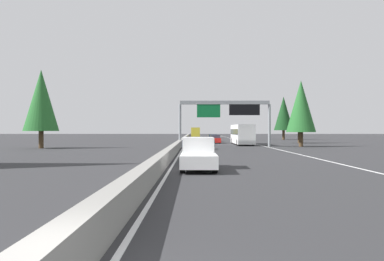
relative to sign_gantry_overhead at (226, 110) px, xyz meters
name	(u,v)px	position (x,y,z in m)	size (l,w,h in m)	color
ground_plane	(184,144)	(10.47, 6.04, -5.03)	(320.00, 320.00, 0.00)	#2D2D30
median_barrier	(185,138)	(30.47, 6.34, -4.58)	(180.00, 0.56, 0.90)	gray
shoulder_stripe_right	(246,142)	(20.47, -5.48, -5.03)	(160.00, 0.16, 0.01)	silver
shoulder_stripe_median	(187,142)	(20.47, 5.79, -5.03)	(160.00, 0.16, 0.01)	silver
sign_gantry_overhead	(226,110)	(0.00, 0.00, 0.00)	(0.50, 12.68, 6.32)	gray
pickup_far_right	(198,154)	(-31.07, 4.14, -4.12)	(5.60, 2.00, 1.86)	white
sedan_near_right	(197,144)	(-7.44, 4.00, -4.35)	(4.40, 1.80, 1.47)	slate
sedan_far_center	(212,138)	(22.24, 0.84, -4.35)	(4.40, 1.80, 1.47)	#1E4793
box_truck_far_left	(195,132)	(56.37, 4.01, -3.42)	(8.50, 2.40, 2.95)	gold
bus_distant_b	(242,134)	(7.32, -3.11, -3.32)	(11.50, 2.55, 3.10)	white
sedan_mid_center	(215,139)	(13.85, 0.75, -4.35)	(4.40, 1.80, 1.47)	red
conifer_right_near	(301,106)	(-0.10, -10.29, 0.51)	(4.02, 4.02, 9.13)	#4C3823
conifer_right_mid	(299,112)	(14.42, -13.96, 0.40)	(3.94, 3.94, 8.95)	#4C3823
conifer_right_far	(284,114)	(37.70, -16.48, 1.07)	(4.42, 4.42, 10.05)	#4C3823
conifer_left_near	(41,100)	(-5.17, 23.51, 0.95)	(4.34, 4.34, 9.85)	#4C3823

